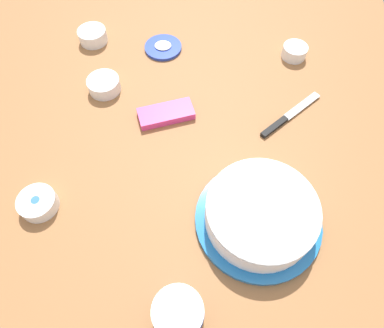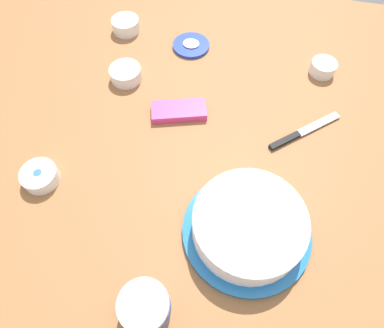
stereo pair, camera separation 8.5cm
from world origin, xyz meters
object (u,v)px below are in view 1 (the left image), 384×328
Objects in this scene: frosting_tub at (178,313)px; candy_box_lower at (166,114)px; frosted_cake at (261,214)px; spreading_knife at (286,118)px; frosting_tub_lid at (163,47)px; sprinkle_bowl_blue at (38,203)px; sprinkle_bowl_yellow at (93,35)px; sprinkle_bowl_orange at (295,51)px; sprinkle_bowl_green at (104,84)px.

candy_box_lower is at bearing 96.88° from frosting_tub.
frosting_tub is 0.53m from candy_box_lower.
frosted_cake is 1.59× the size of spreading_knife.
frosting_tub_lid is 1.32× the size of sprinkle_bowl_blue.
candy_box_lower is (0.29, 0.29, -0.01)m from sprinkle_bowl_blue.
sprinkle_bowl_yellow is (-0.51, 0.63, -0.02)m from frosted_cake.
sprinkle_bowl_yellow is at bearing 87.84° from sprinkle_bowl_blue.
sprinkle_bowl_orange reaches higher than spreading_knife.
sprinkle_bowl_blue is at bearing -155.32° from spreading_knife.
sprinkle_bowl_yellow is 0.66m from sprinkle_bowl_orange.
spreading_knife is at bearing 62.15° from frosting_tub.
sprinkle_bowl_blue is at bearing -92.16° from sprinkle_bowl_yellow.
frosted_cake reaches higher than candy_box_lower.
frosting_tub is 0.90m from sprinkle_bowl_yellow.
sprinkle_bowl_yellow reaches higher than frosting_tub_lid.
sprinkle_bowl_green is at bearing -164.44° from sprinkle_bowl_orange.
sprinkle_bowl_yellow is (-0.24, 0.03, 0.02)m from frosting_tub_lid.
sprinkle_bowl_orange is at bearing 15.46° from candy_box_lower.
frosted_cake is 0.40m from candy_box_lower.
sprinkle_bowl_orange is at bearing 78.58° from spreading_knife.
spreading_knife is at bearing -27.44° from sprinkle_bowl_yellow.
candy_box_lower is (-0.34, 0.00, 0.01)m from spreading_knife.
sprinkle_bowl_yellow is 0.59× the size of candy_box_lower.
frosting_tub_lid is 1.26× the size of sprinkle_bowl_green.
frosting_tub_lid is 0.43m from sprinkle_bowl_orange.
sprinkle_bowl_blue reaches higher than candy_box_lower.
sprinkle_bowl_blue is at bearing -141.11° from sprinkle_bowl_orange.
frosted_cake is 0.66m from frosting_tub_lid.
frosting_tub is 0.85m from sprinkle_bowl_orange.
frosting_tub is at bearing -33.98° from sprinkle_bowl_blue.
sprinkle_bowl_green reaches higher than candy_box_lower.
frosting_tub_lid is at bearing 96.59° from frosting_tub.
sprinkle_bowl_green is (-0.16, -0.19, 0.02)m from frosting_tub_lid.
frosting_tub_lid is 0.24m from sprinkle_bowl_yellow.
sprinkle_bowl_green is at bearing 169.61° from spreading_knife.
frosting_tub_lid is at bearing -7.49° from sprinkle_bowl_yellow.
frosted_cake is 3.24× the size of sprinkle_bowl_yellow.
frosted_cake is 2.48× the size of frosting_tub_lid.
frosted_cake reaches higher than frosting_tub.
frosted_cake is 3.26× the size of sprinkle_bowl_blue.
sprinkle_bowl_blue is (-0.63, -0.29, 0.01)m from spreading_knife.
frosting_tub is at bearing -67.74° from sprinkle_bowl_green.
frosting_tub reaches higher than sprinkle_bowl_green.
frosted_cake is 3.85× the size of sprinkle_bowl_orange.
frosting_tub is 1.13× the size of sprinkle_bowl_blue.
sprinkle_bowl_green is (-0.59, -0.16, 0.00)m from sprinkle_bowl_orange.
frosted_cake is at bearing -107.95° from spreading_knife.
candy_box_lower is (-0.06, 0.53, -0.03)m from frosting_tub.
frosting_tub reaches higher than sprinkle_bowl_blue.
frosted_cake reaches higher than sprinkle_bowl_green.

